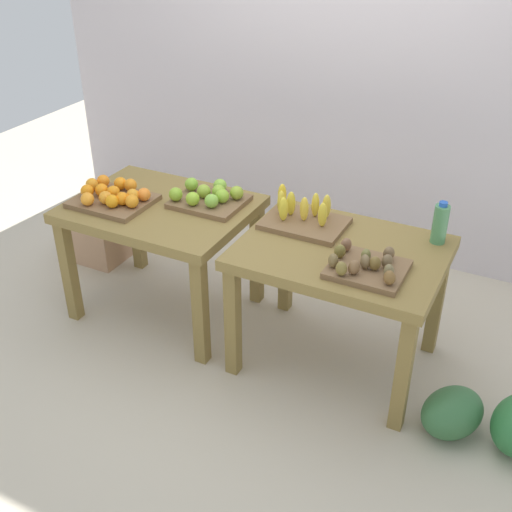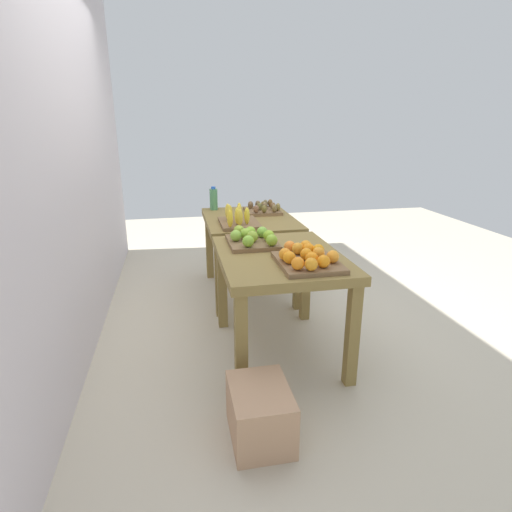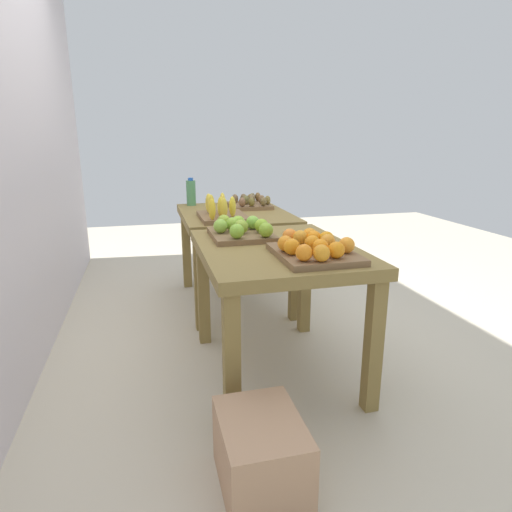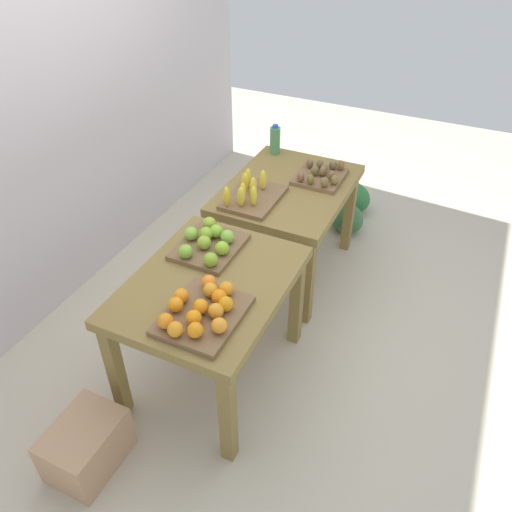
{
  "view_description": "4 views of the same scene",
  "coord_description": "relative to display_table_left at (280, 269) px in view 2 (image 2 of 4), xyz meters",
  "views": [
    {
      "loc": [
        1.43,
        -2.7,
        2.34
      ],
      "look_at": [
        0.09,
        -0.05,
        0.58
      ],
      "focal_mm": 44.37,
      "sensor_mm": 36.0,
      "label": 1
    },
    {
      "loc": [
        -3.07,
        0.66,
        1.56
      ],
      "look_at": [
        0.05,
        0.04,
        0.52
      ],
      "focal_mm": 28.81,
      "sensor_mm": 36.0,
      "label": 2
    },
    {
      "loc": [
        -2.67,
        0.65,
        1.28
      ],
      "look_at": [
        0.04,
        -0.04,
        0.51
      ],
      "focal_mm": 30.29,
      "sensor_mm": 36.0,
      "label": 3
    },
    {
      "loc": [
        -2.32,
        -1.1,
        2.49
      ],
      "look_at": [
        -0.07,
        -0.05,
        0.57
      ],
      "focal_mm": 35.69,
      "sensor_mm": 36.0,
      "label": 4
    }
  ],
  "objects": [
    {
      "name": "apple_bin",
      "position": [
        0.25,
        0.14,
        0.15
      ],
      "size": [
        0.42,
        0.35,
        0.11
      ],
      "color": "brown",
      "rests_on": "display_table_left"
    },
    {
      "name": "display_table_left",
      "position": [
        0.0,
        0.0,
        0.0
      ],
      "size": [
        1.04,
        0.8,
        0.73
      ],
      "color": "olive",
      "rests_on": "ground_plane"
    },
    {
      "name": "ground_plane",
      "position": [
        0.56,
        0.0,
        -0.62
      ],
      "size": [
        8.0,
        8.0,
        0.0
      ],
      "primitive_type": "plane",
      "color": "beige"
    },
    {
      "name": "cardboard_produce_box",
      "position": [
        -0.8,
        0.3,
        -0.48
      ],
      "size": [
        0.4,
        0.3,
        0.29
      ],
      "primitive_type": "cube",
      "color": "tan",
      "rests_on": "ground_plane"
    },
    {
      "name": "banana_crate",
      "position": [
        0.84,
        0.15,
        0.15
      ],
      "size": [
        0.44,
        0.32,
        0.17
      ],
      "color": "brown",
      "rests_on": "display_table_right"
    },
    {
      "name": "back_wall",
      "position": [
        0.56,
        1.35,
        0.88
      ],
      "size": [
        4.4,
        0.12,
        3.0
      ],
      "primitive_type": "cube",
      "color": "silver",
      "rests_on": "ground_plane"
    },
    {
      "name": "display_table_right",
      "position": [
        1.12,
        0.0,
        0.0
      ],
      "size": [
        1.04,
        0.8,
        0.73
      ],
      "color": "olive",
      "rests_on": "ground_plane"
    },
    {
      "name": "orange_bin",
      "position": [
        -0.25,
        -0.11,
        0.15
      ],
      "size": [
        0.45,
        0.37,
        0.11
      ],
      "color": "brown",
      "rests_on": "display_table_left"
    },
    {
      "name": "watermelon_pile",
      "position": [
        2.0,
        -0.23,
        -0.49
      ],
      "size": [
        0.69,
        0.46,
        0.28
      ],
      "color": "#2A6E37",
      "rests_on": "ground_plane"
    },
    {
      "name": "kiwi_bin",
      "position": [
        1.3,
        -0.17,
        0.14
      ],
      "size": [
        0.36,
        0.32,
        0.1
      ],
      "color": "brown",
      "rests_on": "display_table_right"
    },
    {
      "name": "water_bottle",
      "position": [
        1.54,
        0.28,
        0.21
      ],
      "size": [
        0.08,
        0.08,
        0.23
      ],
      "color": "#4C8C59",
      "rests_on": "display_table_right"
    }
  ]
}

